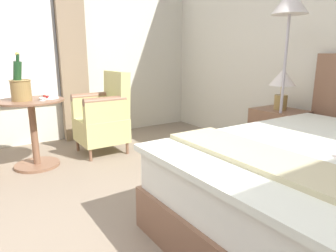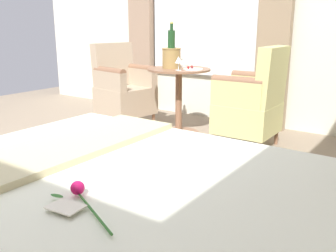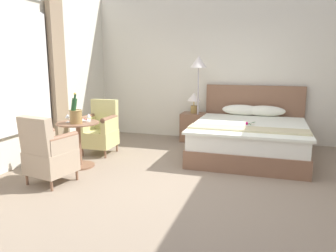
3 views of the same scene
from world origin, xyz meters
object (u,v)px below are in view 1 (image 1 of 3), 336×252
at_px(bedside_lamp, 282,82).
at_px(snack_plate, 49,98).
at_px(side_table_round, 34,130).
at_px(wine_glass_near_edge, 23,89).
at_px(floor_lamp_brass, 289,20).
at_px(armchair_by_window, 104,117).
at_px(nightstand, 277,136).
at_px(champagne_bucket, 20,87).
at_px(wine_glass_near_bucket, 42,91).

bearing_deg(bedside_lamp, snack_plate, -122.90).
distance_m(bedside_lamp, side_table_round, 2.66).
relative_size(wine_glass_near_edge, snack_plate, 0.68).
bearing_deg(side_table_round, floor_lamp_brass, 54.99).
relative_size(bedside_lamp, snack_plate, 2.18).
distance_m(floor_lamp_brass, armchair_by_window, 2.25).
relative_size(bedside_lamp, wine_glass_near_edge, 3.22).
bearing_deg(side_table_round, wine_glass_near_edge, -166.67).
bearing_deg(wine_glass_near_edge, nightstand, 56.61).
bearing_deg(floor_lamp_brass, wine_glass_near_edge, -127.29).
distance_m(side_table_round, champagne_bucket, 0.46).
bearing_deg(armchair_by_window, side_table_round, -85.92).
relative_size(champagne_bucket, snack_plate, 2.39).
bearing_deg(wine_glass_near_edge, armchair_by_window, 83.37).
relative_size(bedside_lamp, champagne_bucket, 0.91).
xyz_separation_m(side_table_round, snack_plate, (0.01, 0.18, 0.32)).
xyz_separation_m(bedside_lamp, wine_glass_near_edge, (-1.50, -2.28, -0.08)).
relative_size(nightstand, side_table_round, 0.83).
relative_size(side_table_round, snack_plate, 3.62).
height_order(champagne_bucket, armchair_by_window, champagne_bucket).
distance_m(nightstand, wine_glass_near_bucket, 2.52).
bearing_deg(floor_lamp_brass, nightstand, 128.22).
height_order(bedside_lamp, champagne_bucket, champagne_bucket).
bearing_deg(champagne_bucket, snack_plate, 91.64).
height_order(bedside_lamp, wine_glass_near_bucket, bedside_lamp).
distance_m(bedside_lamp, champagne_bucket, 2.68).
xyz_separation_m(side_table_round, armchair_by_window, (-0.06, 0.81, 0.03)).
relative_size(floor_lamp_brass, wine_glass_near_bucket, 12.75).
relative_size(nightstand, floor_lamp_brass, 0.34).
distance_m(wine_glass_near_edge, snack_plate, 0.29).
height_order(nightstand, armchair_by_window, armchair_by_window).
distance_m(floor_lamp_brass, wine_glass_near_edge, 2.76).
distance_m(wine_glass_near_bucket, snack_plate, 0.18).
height_order(nightstand, wine_glass_near_bucket, wine_glass_near_bucket).
height_order(wine_glass_near_edge, armchair_by_window, armchair_by_window).
relative_size(nightstand, champagne_bucket, 1.25).
bearing_deg(champagne_bucket, wine_glass_near_bucket, 54.01).
height_order(side_table_round, snack_plate, snack_plate).
xyz_separation_m(floor_lamp_brass, wine_glass_near_edge, (-1.62, -2.13, -0.67)).
bearing_deg(snack_plate, armchair_by_window, 96.25).
bearing_deg(nightstand, floor_lamp_brass, -51.78).
xyz_separation_m(side_table_round, champagne_bucket, (0.02, -0.08, 0.45)).
distance_m(nightstand, wine_glass_near_edge, 2.78).
bearing_deg(armchair_by_window, wine_glass_near_bucket, -74.38).
bearing_deg(champagne_bucket, side_table_round, 102.88).
xyz_separation_m(wine_glass_near_bucket, snack_plate, (-0.13, 0.09, -0.09)).
bearing_deg(wine_glass_near_edge, side_table_round, 13.33).
bearing_deg(nightstand, side_table_round, -120.99).
height_order(nightstand, snack_plate, snack_plate).
distance_m(side_table_round, armchair_by_window, 0.81).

